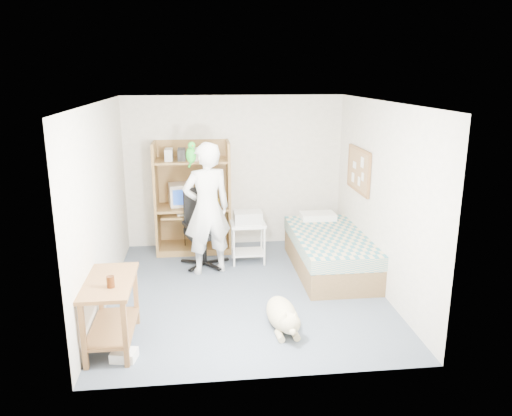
{
  "coord_description": "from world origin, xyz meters",
  "views": [
    {
      "loc": [
        -0.57,
        -6.17,
        2.85
      ],
      "look_at": [
        0.18,
        0.4,
        1.05
      ],
      "focal_mm": 35.0,
      "sensor_mm": 36.0,
      "label": 1
    }
  ],
  "objects_px": {
    "printer_cart": "(248,236)",
    "office_chair": "(203,238)",
    "computer_hutch": "(193,202)",
    "dog": "(283,315)",
    "side_desk": "(111,303)",
    "person": "(207,209)",
    "bed": "(329,251)"
  },
  "relations": [
    {
      "from": "printer_cart",
      "to": "computer_hutch",
      "type": "bearing_deg",
      "value": 141.42
    },
    {
      "from": "office_chair",
      "to": "person",
      "type": "xyz_separation_m",
      "value": [
        0.07,
        -0.31,
        0.55
      ]
    },
    {
      "from": "office_chair",
      "to": "person",
      "type": "bearing_deg",
      "value": -94.67
    },
    {
      "from": "side_desk",
      "to": "person",
      "type": "bearing_deg",
      "value": 61.43
    },
    {
      "from": "office_chair",
      "to": "side_desk",
      "type": "bearing_deg",
      "value": -130.86
    },
    {
      "from": "side_desk",
      "to": "office_chair",
      "type": "distance_m",
      "value": 2.47
    },
    {
      "from": "bed",
      "to": "printer_cart",
      "type": "relative_size",
      "value": 3.2
    },
    {
      "from": "person",
      "to": "printer_cart",
      "type": "xyz_separation_m",
      "value": [
        0.62,
        0.32,
        -0.54
      ]
    },
    {
      "from": "office_chair",
      "to": "computer_hutch",
      "type": "bearing_deg",
      "value": 84.91
    },
    {
      "from": "office_chair",
      "to": "dog",
      "type": "relative_size",
      "value": 1.13
    },
    {
      "from": "computer_hutch",
      "to": "person",
      "type": "bearing_deg",
      "value": -77.82
    },
    {
      "from": "side_desk",
      "to": "person",
      "type": "height_order",
      "value": "person"
    },
    {
      "from": "computer_hutch",
      "to": "side_desk",
      "type": "relative_size",
      "value": 1.8
    },
    {
      "from": "side_desk",
      "to": "dog",
      "type": "distance_m",
      "value": 1.91
    },
    {
      "from": "person",
      "to": "printer_cart",
      "type": "height_order",
      "value": "person"
    },
    {
      "from": "side_desk",
      "to": "office_chair",
      "type": "height_order",
      "value": "office_chair"
    },
    {
      "from": "bed",
      "to": "person",
      "type": "relative_size",
      "value": 1.05
    },
    {
      "from": "dog",
      "to": "printer_cart",
      "type": "bearing_deg",
      "value": 90.84
    },
    {
      "from": "bed",
      "to": "side_desk",
      "type": "relative_size",
      "value": 2.02
    },
    {
      "from": "office_chair",
      "to": "dog",
      "type": "xyz_separation_m",
      "value": [
        0.88,
        -2.12,
        -0.25
      ]
    },
    {
      "from": "office_chair",
      "to": "printer_cart",
      "type": "height_order",
      "value": "office_chair"
    },
    {
      "from": "printer_cart",
      "to": "office_chair",
      "type": "bearing_deg",
      "value": -179.02
    },
    {
      "from": "computer_hutch",
      "to": "dog",
      "type": "distance_m",
      "value": 3.05
    },
    {
      "from": "bed",
      "to": "person",
      "type": "distance_m",
      "value": 1.91
    },
    {
      "from": "office_chair",
      "to": "person",
      "type": "relative_size",
      "value": 0.6
    },
    {
      "from": "bed",
      "to": "office_chair",
      "type": "height_order",
      "value": "office_chair"
    },
    {
      "from": "office_chair",
      "to": "dog",
      "type": "distance_m",
      "value": 2.31
    },
    {
      "from": "person",
      "to": "side_desk",
      "type": "bearing_deg",
      "value": 44.3
    },
    {
      "from": "printer_cart",
      "to": "person",
      "type": "bearing_deg",
      "value": -152.6
    },
    {
      "from": "side_desk",
      "to": "printer_cart",
      "type": "height_order",
      "value": "side_desk"
    },
    {
      "from": "bed",
      "to": "side_desk",
      "type": "height_order",
      "value": "side_desk"
    },
    {
      "from": "computer_hutch",
      "to": "printer_cart",
      "type": "xyz_separation_m",
      "value": [
        0.83,
        -0.66,
        -0.4
      ]
    }
  ]
}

